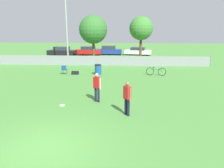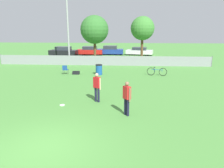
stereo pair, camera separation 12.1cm
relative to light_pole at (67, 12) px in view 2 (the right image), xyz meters
The scene contains 16 objects.
ground_plane 20.15m from the light_pole, 77.77° to the right, with size 120.00×120.00×0.00m, color #4C8C3D.
fence_backline 6.76m from the light_pole, 11.60° to the right, with size 24.28×0.07×1.21m.
light_pole is the anchor object (origin of this frame).
tree_near_pole 4.41m from the light_pole, 48.69° to the left, with size 3.60×3.60×5.78m.
tree_far_right 9.41m from the light_pole, 19.35° to the left, with size 2.99×2.99×5.64m.
player_thrower_red 17.77m from the light_pole, 65.97° to the right, with size 0.40×0.45×1.67m.
player_defender_red 15.47m from the light_pole, 69.00° to the right, with size 0.46×0.38×1.67m.
frisbee_disc 15.96m from the light_pole, 76.61° to the right, with size 0.28×0.28×0.03m.
folding_chair_sideline 8.24m from the light_pole, 78.56° to the right, with size 0.44×0.45×0.84m.
bicycle_sideline 12.61m from the light_pole, 32.53° to the right, with size 1.75×0.46×0.76m.
trash_bin 9.21m from the light_pole, 54.30° to the right, with size 0.62×0.62×0.94m.
gear_bag_sideline 8.62m from the light_pole, 69.86° to the right, with size 0.63×0.35×0.31m.
parked_car_dark 9.81m from the light_pole, 111.23° to the left, with size 4.36×1.97×1.44m.
parked_car_red 10.85m from the light_pole, 85.04° to the left, with size 4.16×1.82×1.37m.
parked_car_blue 12.00m from the light_pole, 67.88° to the left, with size 4.18×1.81×1.44m.
parked_car_white 14.11m from the light_pole, 47.95° to the left, with size 4.43×2.49×1.26m.
Camera 2 is at (2.90, -6.64, 4.04)m, focal length 35.00 mm.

